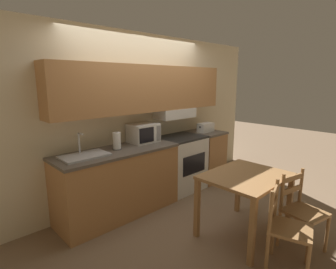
{
  "coord_description": "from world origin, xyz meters",
  "views": [
    {
      "loc": [
        -2.51,
        -3.26,
        1.84
      ],
      "look_at": [
        0.05,
        -0.56,
        1.07
      ],
      "focal_mm": 28.0,
      "sensor_mm": 36.0,
      "label": 1
    }
  ],
  "objects_px": {
    "sink_basin": "(85,155)",
    "paper_towel_roll": "(117,141)",
    "stove_range": "(181,163)",
    "chair_left_of_table": "(286,229)",
    "toaster": "(206,127)",
    "dining_table": "(245,184)",
    "microwave": "(143,133)",
    "chair_right_of_table": "(301,212)"
  },
  "relations": [
    {
      "from": "microwave",
      "to": "chair_left_of_table",
      "type": "relative_size",
      "value": 0.5
    },
    {
      "from": "microwave",
      "to": "sink_basin",
      "type": "relative_size",
      "value": 0.75
    },
    {
      "from": "microwave",
      "to": "stove_range",
      "type": "bearing_deg",
      "value": -9.71
    },
    {
      "from": "chair_left_of_table",
      "to": "chair_right_of_table",
      "type": "bearing_deg",
      "value": -12.96
    },
    {
      "from": "paper_towel_roll",
      "to": "stove_range",
      "type": "bearing_deg",
      "value": -1.28
    },
    {
      "from": "stove_range",
      "to": "paper_towel_roll",
      "type": "relative_size",
      "value": 3.98
    },
    {
      "from": "sink_basin",
      "to": "chair_left_of_table",
      "type": "relative_size",
      "value": 0.66
    },
    {
      "from": "paper_towel_roll",
      "to": "dining_table",
      "type": "xyz_separation_m",
      "value": [
        0.79,
        -1.5,
        -0.39
      ]
    },
    {
      "from": "paper_towel_roll",
      "to": "chair_left_of_table",
      "type": "xyz_separation_m",
      "value": [
        0.54,
        -2.1,
        -0.6
      ]
    },
    {
      "from": "dining_table",
      "to": "chair_right_of_table",
      "type": "relative_size",
      "value": 1.13
    },
    {
      "from": "chair_left_of_table",
      "to": "stove_range",
      "type": "bearing_deg",
      "value": 55.13
    },
    {
      "from": "microwave",
      "to": "dining_table",
      "type": "bearing_deg",
      "value": -80.67
    },
    {
      "from": "paper_towel_roll",
      "to": "microwave",
      "type": "bearing_deg",
      "value": 9.82
    },
    {
      "from": "paper_towel_roll",
      "to": "chair_right_of_table",
      "type": "relative_size",
      "value": 0.27
    },
    {
      "from": "dining_table",
      "to": "chair_left_of_table",
      "type": "bearing_deg",
      "value": -112.35
    },
    {
      "from": "sink_basin",
      "to": "chair_right_of_table",
      "type": "relative_size",
      "value": 0.66
    },
    {
      "from": "stove_range",
      "to": "microwave",
      "type": "height_order",
      "value": "microwave"
    },
    {
      "from": "sink_basin",
      "to": "paper_towel_roll",
      "type": "bearing_deg",
      "value": 3.77
    },
    {
      "from": "microwave",
      "to": "paper_towel_roll",
      "type": "distance_m",
      "value": 0.54
    },
    {
      "from": "microwave",
      "to": "chair_left_of_table",
      "type": "xyz_separation_m",
      "value": [
        0.01,
        -2.2,
        -0.63
      ]
    },
    {
      "from": "dining_table",
      "to": "chair_right_of_table",
      "type": "xyz_separation_m",
      "value": [
        0.21,
        -0.57,
        -0.22
      ]
    },
    {
      "from": "stove_range",
      "to": "dining_table",
      "type": "distance_m",
      "value": 1.55
    },
    {
      "from": "stove_range",
      "to": "chair_right_of_table",
      "type": "bearing_deg",
      "value": -96.18
    },
    {
      "from": "microwave",
      "to": "toaster",
      "type": "height_order",
      "value": "microwave"
    },
    {
      "from": "dining_table",
      "to": "chair_left_of_table",
      "type": "relative_size",
      "value": 1.13
    },
    {
      "from": "paper_towel_roll",
      "to": "chair_left_of_table",
      "type": "bearing_deg",
      "value": -75.5
    },
    {
      "from": "paper_towel_roll",
      "to": "dining_table",
      "type": "distance_m",
      "value": 1.74
    },
    {
      "from": "stove_range",
      "to": "sink_basin",
      "type": "height_order",
      "value": "sink_basin"
    },
    {
      "from": "dining_table",
      "to": "chair_left_of_table",
      "type": "distance_m",
      "value": 0.69
    },
    {
      "from": "paper_towel_roll",
      "to": "chair_right_of_table",
      "type": "bearing_deg",
      "value": -64.13
    },
    {
      "from": "chair_right_of_table",
      "to": "dining_table",
      "type": "bearing_deg",
      "value": 122.56
    },
    {
      "from": "microwave",
      "to": "chair_left_of_table",
      "type": "distance_m",
      "value": 2.28
    },
    {
      "from": "stove_range",
      "to": "dining_table",
      "type": "bearing_deg",
      "value": -106.47
    },
    {
      "from": "stove_range",
      "to": "toaster",
      "type": "relative_size",
      "value": 2.88
    },
    {
      "from": "toaster",
      "to": "paper_towel_roll",
      "type": "height_order",
      "value": "paper_towel_roll"
    },
    {
      "from": "microwave",
      "to": "dining_table",
      "type": "height_order",
      "value": "microwave"
    },
    {
      "from": "toaster",
      "to": "sink_basin",
      "type": "relative_size",
      "value": 0.57
    },
    {
      "from": "sink_basin",
      "to": "paper_towel_roll",
      "type": "relative_size",
      "value": 2.44
    },
    {
      "from": "paper_towel_roll",
      "to": "chair_right_of_table",
      "type": "height_order",
      "value": "paper_towel_roll"
    },
    {
      "from": "toaster",
      "to": "paper_towel_roll",
      "type": "distance_m",
      "value": 1.86
    },
    {
      "from": "stove_range",
      "to": "paper_towel_roll",
      "type": "bearing_deg",
      "value": 178.72
    },
    {
      "from": "stove_range",
      "to": "chair_left_of_table",
      "type": "relative_size",
      "value": 1.07
    }
  ]
}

